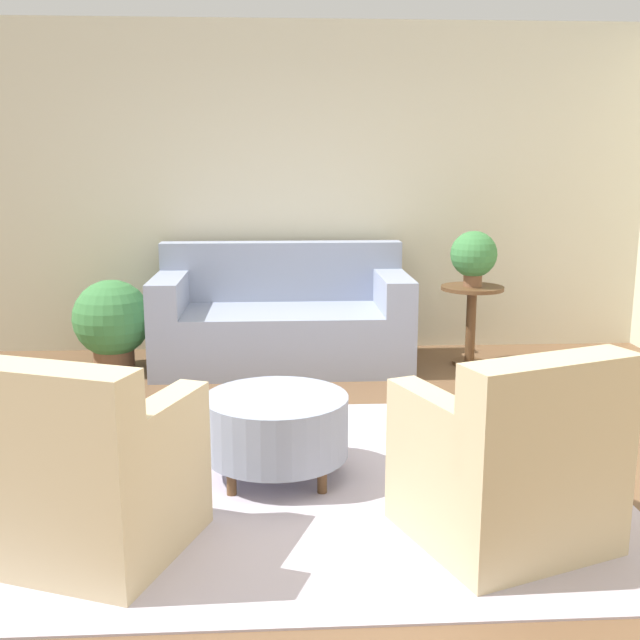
# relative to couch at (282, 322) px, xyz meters

# --- Properties ---
(ground_plane) EXTENTS (16.00, 16.00, 0.00)m
(ground_plane) POSITION_rel_couch_xyz_m (0.06, -2.37, -0.35)
(ground_plane) COLOR brown
(wall_back) EXTENTS (9.85, 0.12, 2.80)m
(wall_back) POSITION_rel_couch_xyz_m (0.06, 0.61, 1.05)
(wall_back) COLOR beige
(wall_back) RESTS_ON ground_plane
(rug) EXTENTS (3.23, 2.49, 0.01)m
(rug) POSITION_rel_couch_xyz_m (0.06, -2.37, -0.35)
(rug) COLOR #BCB2C1
(rug) RESTS_ON ground_plane
(couch) EXTENTS (2.03, 0.99, 0.97)m
(couch) POSITION_rel_couch_xyz_m (0.00, 0.00, 0.00)
(couch) COLOR #8E99B2
(couch) RESTS_ON ground_plane
(armchair_left) EXTENTS (0.98, 0.96, 0.87)m
(armchair_left) POSITION_rel_couch_xyz_m (-0.85, -3.03, -0.00)
(armchair_left) COLOR #C6B289
(armchair_left) RESTS_ON rug
(armchair_right) EXTENTS (0.98, 0.96, 0.87)m
(armchair_right) POSITION_rel_couch_xyz_m (0.96, -3.03, -0.00)
(armchair_right) COLOR #C6B289
(armchair_right) RESTS_ON rug
(ottoman_table) EXTENTS (0.75, 0.75, 0.44)m
(ottoman_table) POSITION_rel_couch_xyz_m (-0.05, -2.28, -0.06)
(ottoman_table) COLOR #8E99B2
(ottoman_table) RESTS_ON rug
(side_table) EXTENTS (0.51, 0.51, 0.65)m
(side_table) POSITION_rel_couch_xyz_m (1.54, -0.11, 0.09)
(side_table) COLOR brown
(side_table) RESTS_ON ground_plane
(potted_plant_on_side_table) EXTENTS (0.37, 0.37, 0.45)m
(potted_plant_on_side_table) POSITION_rel_couch_xyz_m (1.54, -0.11, 0.55)
(potted_plant_on_side_table) COLOR brown
(potted_plant_on_side_table) RESTS_ON side_table
(potted_plant_floor) EXTENTS (0.61, 0.61, 0.73)m
(potted_plant_floor) POSITION_rel_couch_xyz_m (-1.35, -0.10, 0.05)
(potted_plant_floor) COLOR brown
(potted_plant_floor) RESTS_ON ground_plane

